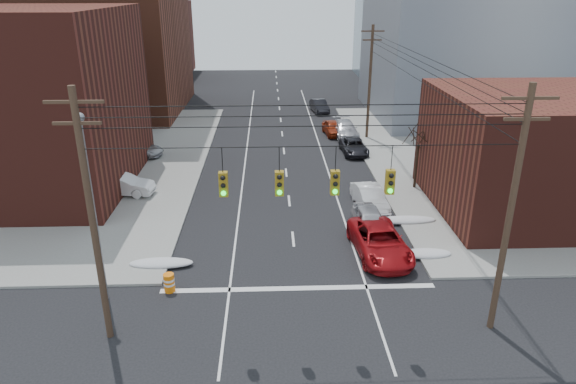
{
  "coord_description": "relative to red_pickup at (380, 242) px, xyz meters",
  "views": [
    {
      "loc": [
        -1.39,
        -15.88,
        14.33
      ],
      "look_at": [
        -0.3,
        12.25,
        3.0
      ],
      "focal_mm": 32.0,
      "sensor_mm": 36.0,
      "label": 1
    }
  ],
  "objects": [
    {
      "name": "traffic_signals",
      "position": [
        -4.75,
        -6.93,
        6.35
      ],
      "size": [
        17.0,
        0.42,
        2.02
      ],
      "color": "black",
      "rests_on": "ground"
    },
    {
      "name": "building_glass",
      "position": [
        19.16,
        60.1,
        10.18
      ],
      "size": [
        20.0,
        18.0,
        22.0
      ],
      "primitive_type": "cube",
      "color": "gray",
      "rests_on": "ground"
    },
    {
      "name": "ground",
      "position": [
        -4.84,
        -9.9,
        -0.82
      ],
      "size": [
        160.0,
        160.0,
        0.0
      ],
      "primitive_type": "plane",
      "color": "black",
      "rests_on": "ground"
    },
    {
      "name": "snow_ne",
      "position": [
        2.56,
        -0.4,
        -0.61
      ],
      "size": [
        3.0,
        1.08,
        0.42
      ],
      "primitive_type": "ellipsoid",
      "color": "silver",
      "rests_on": "ground"
    },
    {
      "name": "building_brick_far",
      "position": [
        -30.84,
        64.1,
        5.18
      ],
      "size": [
        22.0,
        18.0,
        12.0
      ],
      "primitive_type": "cube",
      "color": "#542019",
      "rests_on": "ground"
    },
    {
      "name": "parked_car_c",
      "position": [
        1.56,
        19.07,
        -0.17
      ],
      "size": [
        2.33,
        4.74,
        1.29
      ],
      "primitive_type": "imported",
      "rotation": [
        0.0,
        0.0,
        0.04
      ],
      "color": "black",
      "rests_on": "ground"
    },
    {
      "name": "construction_barrel",
      "position": [
        -11.34,
        -3.4,
        -0.32
      ],
      "size": [
        0.66,
        0.66,
        0.98
      ],
      "rotation": [
        0.0,
        0.0,
        -0.22
      ],
      "color": "orange",
      "rests_on": "ground"
    },
    {
      "name": "lot_car_b",
      "position": [
        -17.99,
        18.59,
        -0.03
      ],
      "size": [
        5.03,
        3.26,
        1.29
      ],
      "primitive_type": "imported",
      "rotation": [
        0.0,
        0.0,
        1.31
      ],
      "color": "#A3A3A7",
      "rests_on": "sidewalk_nw"
    },
    {
      "name": "street_light",
      "position": [
        -14.34,
        -3.9,
        4.72
      ],
      "size": [
        0.44,
        0.44,
        9.32
      ],
      "color": "gray",
      "rests_on": "ground"
    },
    {
      "name": "parked_car_e",
      "position": [
        0.39,
        25.51,
        -0.1
      ],
      "size": [
        2.19,
        4.42,
        1.45
      ],
      "primitive_type": "imported",
      "rotation": [
        0.0,
        0.0,
        0.12
      ],
      "color": "maroon",
      "rests_on": "ground"
    },
    {
      "name": "utility_pole_far",
      "position": [
        3.66,
        24.1,
        4.96
      ],
      "size": [
        2.2,
        0.28,
        11.0
      ],
      "color": "#473323",
      "rests_on": "ground"
    },
    {
      "name": "parked_car_d",
      "position": [
        1.56,
        24.79,
        -0.03
      ],
      "size": [
        2.41,
        5.53,
        1.58
      ],
      "primitive_type": "imported",
      "rotation": [
        0.0,
        0.0,
        0.03
      ],
      "color": "#B8B7BC",
      "rests_on": "ground"
    },
    {
      "name": "utility_pole_left",
      "position": [
        -13.34,
        -6.9,
        4.96
      ],
      "size": [
        2.2,
        0.28,
        11.0
      ],
      "color": "#473323",
      "rests_on": "ground"
    },
    {
      "name": "snow_east_far",
      "position": [
        2.56,
        4.1,
        -0.61
      ],
      "size": [
        4.0,
        1.08,
        0.42
      ],
      "primitive_type": "ellipsoid",
      "color": "silver",
      "rests_on": "ground"
    },
    {
      "name": "red_pickup",
      "position": [
        0.0,
        0.0,
        0.0
      ],
      "size": [
        3.2,
        6.12,
        1.64
      ],
      "primitive_type": "imported",
      "rotation": [
        0.0,
        0.0,
        0.08
      ],
      "color": "maroon",
      "rests_on": "ground"
    },
    {
      "name": "snow_nw",
      "position": [
        -12.24,
        -0.9,
        -0.61
      ],
      "size": [
        3.5,
        1.08,
        0.42
      ],
      "primitive_type": "ellipsoid",
      "color": "silver",
      "rests_on": "ground"
    },
    {
      "name": "lot_car_a",
      "position": [
        -16.94,
        9.44,
        0.08
      ],
      "size": [
        4.75,
        2.2,
        1.51
      ],
      "primitive_type": "imported",
      "rotation": [
        0.0,
        0.0,
        1.44
      ],
      "color": "silver",
      "rests_on": "sidewalk_nw"
    },
    {
      "name": "utility_pole_right",
      "position": [
        3.66,
        -6.9,
        4.96
      ],
      "size": [
        2.2,
        0.28,
        11.0
      ],
      "color": "#473323",
      "rests_on": "ground"
    },
    {
      "name": "lot_car_d",
      "position": [
        -24.8,
        17.83,
        -0.03
      ],
      "size": [
        3.98,
        2.22,
        1.28
      ],
      "primitive_type": "imported",
      "rotation": [
        0.0,
        0.0,
        1.77
      ],
      "color": "#B5B6BB",
      "rests_on": "sidewalk_nw"
    },
    {
      "name": "building_office",
      "position": [
        17.16,
        34.1,
        11.68
      ],
      "size": [
        22.0,
        20.0,
        25.0
      ],
      "primitive_type": "cube",
      "color": "gray",
      "rests_on": "ground"
    },
    {
      "name": "building_storefront",
      "position": [
        13.16,
        6.1,
        3.18
      ],
      "size": [
        16.0,
        12.0,
        8.0
      ],
      "primitive_type": "cube",
      "color": "#542019",
      "rests_on": "ground"
    },
    {
      "name": "parked_car_f",
      "position": [
        -0.04,
        35.85,
        -0.07
      ],
      "size": [
        2.21,
        4.74,
        1.5
      ],
      "primitive_type": "imported",
      "rotation": [
        0.0,
        0.0,
        0.14
      ],
      "color": "black",
      "rests_on": "ground"
    },
    {
      "name": "parked_car_a",
      "position": [
        -0.04,
        2.84,
        -0.04
      ],
      "size": [
        1.96,
        4.61,
        1.55
      ],
      "primitive_type": "imported",
      "rotation": [
        0.0,
        0.0,
        0.03
      ],
      "color": "#B2B2B7",
      "rests_on": "ground"
    },
    {
      "name": "bare_tree",
      "position": [
        4.74,
        10.1,
        1.5
      ],
      "size": [
        2.09,
        2.2,
        4.93
      ],
      "color": "black",
      "rests_on": "ground"
    },
    {
      "name": "lot_car_c",
      "position": [
        -24.05,
        10.83,
        0.01
      ],
      "size": [
        5.1,
        3.57,
        1.37
      ],
      "primitive_type": "imported",
      "rotation": [
        0.0,
        0.0,
        1.18
      ],
      "color": "black",
      "rests_on": "sidewalk_nw"
    },
    {
      "name": "parked_car_b",
      "position": [
        0.67,
        6.67,
        -0.07
      ],
      "size": [
        2.12,
        4.74,
        1.51
      ],
      "primitive_type": "imported",
      "rotation": [
        0.0,
        0.0,
        0.12
      ],
      "color": "white",
      "rests_on": "ground"
    }
  ]
}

